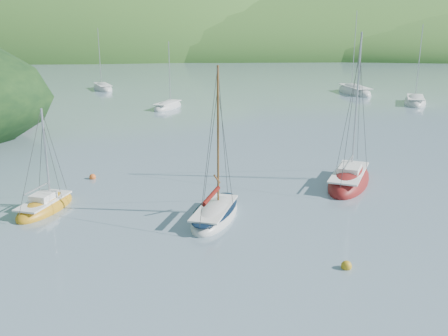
{
  "coord_description": "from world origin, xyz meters",
  "views": [
    {
      "loc": [
        -1.6,
        -21.6,
        10.48
      ],
      "look_at": [
        -0.93,
        8.0,
        1.82
      ],
      "focal_mm": 40.0,
      "sensor_mm": 36.0,
      "label": 1
    }
  ],
  "objects_px": {
    "daysailer_white": "(215,214)",
    "sailboat_yellow": "(45,207)",
    "distant_sloop_a": "(168,107)",
    "distant_sloop_c": "(103,88)",
    "sloop_red": "(349,181)",
    "distant_sloop_d": "(415,102)",
    "distant_sloop_b": "(354,92)"
  },
  "relations": [
    {
      "from": "sailboat_yellow",
      "to": "distant_sloop_c",
      "type": "relative_size",
      "value": 0.61
    },
    {
      "from": "sloop_red",
      "to": "distant_sloop_b",
      "type": "xyz_separation_m",
      "value": [
        12.63,
        44.51,
        0.0
      ]
    },
    {
      "from": "distant_sloop_a",
      "to": "daysailer_white",
      "type": "bearing_deg",
      "value": -59.27
    },
    {
      "from": "sloop_red",
      "to": "sailboat_yellow",
      "type": "bearing_deg",
      "value": -142.92
    },
    {
      "from": "distant_sloop_a",
      "to": "distant_sloop_b",
      "type": "height_order",
      "value": "distant_sloop_b"
    },
    {
      "from": "distant_sloop_b",
      "to": "distant_sloop_c",
      "type": "relative_size",
      "value": 1.27
    },
    {
      "from": "distant_sloop_a",
      "to": "distant_sloop_d",
      "type": "distance_m",
      "value": 33.04
    },
    {
      "from": "sloop_red",
      "to": "distant_sloop_b",
      "type": "relative_size",
      "value": 0.81
    },
    {
      "from": "distant_sloop_b",
      "to": "sloop_red",
      "type": "bearing_deg",
      "value": -114.49
    },
    {
      "from": "distant_sloop_d",
      "to": "distant_sloop_c",
      "type": "bearing_deg",
      "value": -179.21
    },
    {
      "from": "daysailer_white",
      "to": "distant_sloop_c",
      "type": "xyz_separation_m",
      "value": [
        -17.94,
        55.8,
        -0.03
      ]
    },
    {
      "from": "daysailer_white",
      "to": "distant_sloop_d",
      "type": "relative_size",
      "value": 0.8
    },
    {
      "from": "sailboat_yellow",
      "to": "distant_sloop_a",
      "type": "distance_m",
      "value": 35.98
    },
    {
      "from": "sailboat_yellow",
      "to": "distant_sloop_c",
      "type": "bearing_deg",
      "value": 114.56
    },
    {
      "from": "daysailer_white",
      "to": "sailboat_yellow",
      "type": "height_order",
      "value": "daysailer_white"
    },
    {
      "from": "distant_sloop_a",
      "to": "sloop_red",
      "type": "bearing_deg",
      "value": -42.68
    },
    {
      "from": "daysailer_white",
      "to": "distant_sloop_a",
      "type": "xyz_separation_m",
      "value": [
        -5.81,
        37.22,
        -0.05
      ]
    },
    {
      "from": "sloop_red",
      "to": "sailboat_yellow",
      "type": "height_order",
      "value": "sloop_red"
    },
    {
      "from": "sloop_red",
      "to": "distant_sloop_b",
      "type": "height_order",
      "value": "distant_sloop_b"
    },
    {
      "from": "sailboat_yellow",
      "to": "distant_sloop_d",
      "type": "height_order",
      "value": "distant_sloop_d"
    },
    {
      "from": "daysailer_white",
      "to": "distant_sloop_b",
      "type": "bearing_deg",
      "value": 83.04
    },
    {
      "from": "distant_sloop_c",
      "to": "sloop_red",
      "type": "bearing_deg",
      "value": -85.11
    },
    {
      "from": "distant_sloop_d",
      "to": "daysailer_white",
      "type": "bearing_deg",
      "value": -104.07
    },
    {
      "from": "daysailer_white",
      "to": "sloop_red",
      "type": "distance_m",
      "value": 10.85
    },
    {
      "from": "sloop_red",
      "to": "distant_sloop_d",
      "type": "xyz_separation_m",
      "value": [
        18.01,
        34.23,
        -0.02
      ]
    },
    {
      "from": "sloop_red",
      "to": "distant_sloop_d",
      "type": "relative_size",
      "value": 0.96
    },
    {
      "from": "distant_sloop_b",
      "to": "distant_sloop_d",
      "type": "bearing_deg",
      "value": -71.04
    },
    {
      "from": "daysailer_white",
      "to": "sloop_red",
      "type": "relative_size",
      "value": 0.83
    },
    {
      "from": "sloop_red",
      "to": "distant_sloop_b",
      "type": "distance_m",
      "value": 46.27
    },
    {
      "from": "distant_sloop_b",
      "to": "distant_sloop_d",
      "type": "distance_m",
      "value": 11.6
    },
    {
      "from": "daysailer_white",
      "to": "distant_sloop_a",
      "type": "bearing_deg",
      "value": 115.21
    },
    {
      "from": "distant_sloop_a",
      "to": "distant_sloop_b",
      "type": "relative_size",
      "value": 0.68
    }
  ]
}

